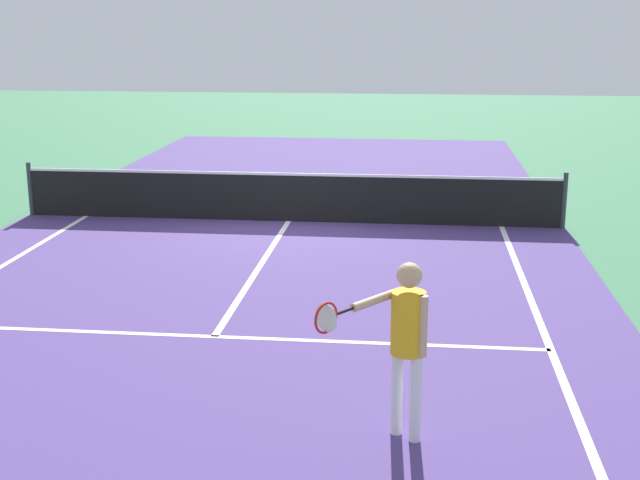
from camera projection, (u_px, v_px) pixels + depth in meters
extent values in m
plane|color=#38724C|center=(289.00, 221.00, 16.96)|extent=(60.00, 60.00, 0.00)
cube|color=#4C387A|center=(289.00, 221.00, 16.96)|extent=(10.62, 24.40, 0.00)
cube|color=white|center=(546.00, 337.00, 10.79)|extent=(0.10, 11.89, 0.01)
cube|color=white|center=(214.00, 337.00, 10.79)|extent=(8.22, 0.10, 0.01)
cube|color=white|center=(260.00, 266.00, 13.88)|extent=(0.10, 6.40, 0.01)
cylinder|color=#33383D|center=(30.00, 189.00, 17.38)|extent=(0.09, 0.09, 1.07)
cylinder|color=#33383D|center=(564.00, 201.00, 16.27)|extent=(0.09, 0.09, 1.07)
cube|color=black|center=(288.00, 199.00, 16.84)|extent=(10.49, 0.02, 0.91)
cube|color=white|center=(288.00, 174.00, 16.73)|extent=(10.49, 0.03, 0.05)
cylinder|color=white|center=(416.00, 399.00, 8.03)|extent=(0.11, 0.11, 0.85)
cylinder|color=white|center=(397.00, 392.00, 8.18)|extent=(0.11, 0.11, 0.85)
cylinder|color=gold|center=(408.00, 323.00, 7.93)|extent=(0.32, 0.32, 0.60)
sphere|color=tan|center=(409.00, 275.00, 7.81)|extent=(0.23, 0.23, 0.23)
cylinder|color=tan|center=(423.00, 326.00, 7.81)|extent=(0.08, 0.08, 0.58)
cylinder|color=tan|center=(374.00, 300.00, 7.77)|extent=(0.41, 0.51, 0.08)
cylinder|color=black|center=(345.00, 311.00, 7.49)|extent=(0.15, 0.19, 0.03)
torus|color=red|center=(326.00, 318.00, 7.32)|extent=(0.19, 0.24, 0.28)
cylinder|color=silver|center=(326.00, 318.00, 7.32)|extent=(0.20, 0.15, 0.25)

